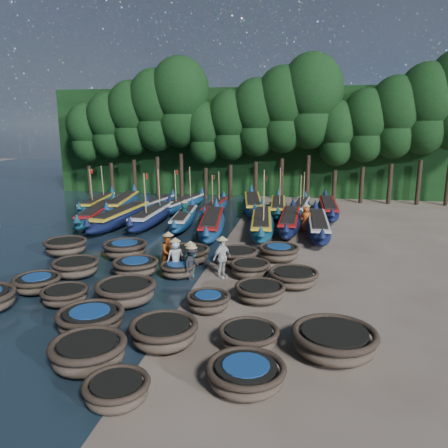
% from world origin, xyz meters
% --- Properties ---
extents(ground, '(120.00, 120.00, 0.00)m').
position_xyz_m(ground, '(0.00, 0.00, 0.00)').
color(ground, gray).
rests_on(ground, ground).
extents(foliage_wall, '(40.00, 3.00, 10.00)m').
position_xyz_m(foliage_wall, '(0.00, 23.50, 5.00)').
color(foliage_wall, black).
rests_on(foliage_wall, ground).
extents(coracle_2, '(2.45, 2.45, 0.83)m').
position_xyz_m(coracle_2, '(-1.30, -8.83, 0.48)').
color(coracle_2, brown).
rests_on(coracle_2, ground).
extents(coracle_3, '(1.72, 1.72, 0.64)m').
position_xyz_m(coracle_3, '(0.14, -10.19, 0.37)').
color(coracle_3, brown).
rests_on(coracle_3, ground).
extents(coracle_4, '(2.09, 2.09, 0.69)m').
position_xyz_m(coracle_4, '(3.14, -8.98, 0.40)').
color(coracle_4, brown).
rests_on(coracle_4, ground).
extents(coracle_6, '(2.52, 2.52, 0.73)m').
position_xyz_m(coracle_6, '(-2.31, -6.74, 0.42)').
color(coracle_6, brown).
rests_on(coracle_6, ground).
extents(coracle_7, '(2.33, 2.33, 0.79)m').
position_xyz_m(coracle_7, '(0.37, -7.25, 0.45)').
color(coracle_7, brown).
rests_on(coracle_7, ground).
extents(coracle_8, '(2.26, 2.26, 0.66)m').
position_xyz_m(coracle_8, '(2.95, -6.90, 0.38)').
color(coracle_8, brown).
rests_on(coracle_8, ground).
extents(coracle_9, '(2.84, 2.84, 0.83)m').
position_xyz_m(coracle_9, '(5.47, -6.89, 0.47)').
color(coracle_9, brown).
rests_on(coracle_9, ground).
extents(coracle_10, '(1.92, 1.92, 0.67)m').
position_xyz_m(coracle_10, '(-6.09, -3.91, 0.39)').
color(coracle_10, brown).
rests_on(coracle_10, ground).
extents(coracle_11, '(2.06, 2.06, 0.63)m').
position_xyz_m(coracle_11, '(-4.33, -4.84, 0.36)').
color(coracle_11, brown).
rests_on(coracle_11, ground).
extents(coracle_12, '(2.48, 2.48, 0.84)m').
position_xyz_m(coracle_12, '(-2.08, -4.38, 0.48)').
color(coracle_12, brown).
rests_on(coracle_12, ground).
extents(coracle_13, '(1.94, 1.94, 0.64)m').
position_xyz_m(coracle_13, '(1.13, -4.43, 0.37)').
color(coracle_13, brown).
rests_on(coracle_13, ground).
extents(coracle_14, '(1.97, 1.97, 0.66)m').
position_xyz_m(coracle_14, '(2.90, -3.18, 0.38)').
color(coracle_14, brown).
rests_on(coracle_14, ground).
extents(coracle_15, '(2.08, 2.08, 0.75)m').
position_xyz_m(coracle_15, '(-5.50, -1.90, 0.43)').
color(coracle_15, brown).
rests_on(coracle_15, ground).
extents(coracle_16, '(2.25, 2.25, 0.75)m').
position_xyz_m(coracle_16, '(-2.89, -1.34, 0.43)').
color(coracle_16, brown).
rests_on(coracle_16, ground).
extents(coracle_17, '(1.73, 1.73, 0.63)m').
position_xyz_m(coracle_17, '(-0.97, -1.16, 0.37)').
color(coracle_17, brown).
rests_on(coracle_17, ground).
extents(coracle_18, '(1.80, 1.80, 0.73)m').
position_xyz_m(coracle_18, '(2.21, -0.63, 0.42)').
color(coracle_18, brown).
rests_on(coracle_18, ground).
extents(coracle_19, '(2.51, 2.51, 0.69)m').
position_xyz_m(coracle_19, '(4.12, -1.37, 0.39)').
color(coracle_19, brown).
rests_on(coracle_19, ground).
extents(coracle_20, '(2.21, 2.21, 0.82)m').
position_xyz_m(coracle_20, '(-7.68, 1.05, 0.47)').
color(coracle_20, brown).
rests_on(coracle_20, ground).
extents(coracle_21, '(2.75, 2.75, 0.84)m').
position_xyz_m(coracle_21, '(-4.42, 1.10, 0.49)').
color(coracle_21, brown).
rests_on(coracle_21, ground).
extents(coracle_22, '(2.24, 2.24, 0.81)m').
position_xyz_m(coracle_22, '(-1.04, 0.82, 0.46)').
color(coracle_22, brown).
rests_on(coracle_22, ground).
extents(coracle_23, '(2.51, 2.51, 0.73)m').
position_xyz_m(coracle_23, '(1.32, 1.20, 0.41)').
color(coracle_23, brown).
rests_on(coracle_23, ground).
extents(coracle_24, '(2.12, 2.12, 0.75)m').
position_xyz_m(coracle_24, '(3.30, 2.11, 0.44)').
color(coracle_24, brown).
rests_on(coracle_24, ground).
extents(long_boat_1, '(2.95, 8.71, 1.55)m').
position_xyz_m(long_boat_1, '(-9.64, 8.72, 0.59)').
color(long_boat_1, navy).
rests_on(long_boat_1, ground).
extents(long_boat_2, '(2.06, 9.01, 1.59)m').
position_xyz_m(long_boat_2, '(-7.64, 8.06, 0.60)').
color(long_boat_2, '#0F1238').
rests_on(long_boat_2, ground).
extents(long_boat_3, '(1.61, 8.63, 3.67)m').
position_xyz_m(long_boat_3, '(-5.66, 8.75, 0.58)').
color(long_boat_3, '#0F1238').
rests_on(long_boat_3, ground).
extents(long_boat_4, '(2.14, 7.68, 1.36)m').
position_xyz_m(long_boat_4, '(-3.41, 8.65, 0.52)').
color(long_boat_4, navy).
rests_on(long_boat_4, ground).
extents(long_boat_5, '(2.70, 8.78, 1.56)m').
position_xyz_m(long_boat_5, '(-1.19, 7.16, 0.59)').
color(long_boat_5, navy).
rests_on(long_boat_5, ground).
extents(long_boat_6, '(2.36, 9.00, 3.84)m').
position_xyz_m(long_boat_6, '(1.89, 7.65, 0.61)').
color(long_boat_6, navy).
rests_on(long_boat_6, ground).
extents(long_boat_7, '(1.63, 8.44, 1.49)m').
position_xyz_m(long_boat_7, '(3.59, 8.81, 0.57)').
color(long_boat_7, '#0F1238').
rests_on(long_boat_7, ground).
extents(long_boat_8, '(1.72, 8.67, 1.53)m').
position_xyz_m(long_boat_8, '(5.35, 7.81, 0.58)').
color(long_boat_8, '#0F1238').
rests_on(long_boat_8, ground).
extents(long_boat_9, '(2.38, 7.98, 3.41)m').
position_xyz_m(long_boat_9, '(-11.71, 12.86, 0.54)').
color(long_boat_9, navy).
rests_on(long_boat_9, ground).
extents(long_boat_10, '(2.97, 8.96, 1.60)m').
position_xyz_m(long_boat_10, '(-9.63, 12.85, 0.61)').
color(long_boat_10, navy).
rests_on(long_boat_10, ground).
extents(long_boat_11, '(2.38, 7.39, 1.31)m').
position_xyz_m(long_boat_11, '(-7.16, 13.19, 0.50)').
color(long_boat_11, navy).
rests_on(long_boat_11, ground).
extents(long_boat_12, '(2.69, 7.84, 3.37)m').
position_xyz_m(long_boat_12, '(-4.91, 13.75, 0.54)').
color(long_boat_12, navy).
rests_on(long_boat_12, ground).
extents(long_boat_13, '(1.31, 7.36, 3.13)m').
position_xyz_m(long_boat_13, '(-2.20, 13.09, 0.50)').
color(long_boat_13, navy).
rests_on(long_boat_13, ground).
extents(long_boat_14, '(2.90, 9.04, 1.61)m').
position_xyz_m(long_boat_14, '(0.56, 14.25, 0.61)').
color(long_boat_14, navy).
rests_on(long_boat_14, ground).
extents(long_boat_15, '(1.88, 8.07, 3.43)m').
position_xyz_m(long_boat_15, '(2.54, 13.78, 0.54)').
color(long_boat_15, navy).
rests_on(long_boat_15, ground).
extents(long_boat_16, '(1.92, 7.25, 3.09)m').
position_xyz_m(long_boat_16, '(4.22, 14.47, 0.49)').
color(long_boat_16, navy).
rests_on(long_boat_16, ground).
extents(long_boat_17, '(1.64, 8.63, 1.52)m').
position_xyz_m(long_boat_17, '(6.24, 13.85, 0.58)').
color(long_boat_17, '#0F1238').
rests_on(long_boat_17, ground).
extents(fisherman_0, '(0.94, 0.89, 1.82)m').
position_xyz_m(fisherman_0, '(-1.18, -0.79, 0.87)').
color(fisherman_0, silver).
rests_on(fisherman_0, ground).
extents(fisherman_1, '(0.56, 0.52, 1.73)m').
position_xyz_m(fisherman_1, '(-0.45, -0.92, 0.88)').
color(fisherman_1, '#186565').
rests_on(fisherman_1, ground).
extents(fisherman_2, '(1.04, 1.06, 1.92)m').
position_xyz_m(fisherman_2, '(-1.69, -0.18, 0.91)').
color(fisherman_2, '#BC5019').
rests_on(fisherman_2, ground).
extents(fisherman_3, '(0.82, 1.11, 1.74)m').
position_xyz_m(fisherman_3, '(-0.26, -1.39, 0.82)').
color(fisherman_3, black).
rests_on(fisherman_3, ground).
extents(fisherman_4, '(0.95, 1.12, 2.00)m').
position_xyz_m(fisherman_4, '(0.97, -0.82, 0.96)').
color(fisherman_4, silver).
rests_on(fisherman_4, ground).
extents(fisherman_5, '(1.39, 1.45, 1.85)m').
position_xyz_m(fisherman_5, '(-3.42, 8.81, 0.86)').
color(fisherman_5, '#186565').
rests_on(fisherman_5, ground).
extents(fisherman_6, '(0.95, 0.75, 1.90)m').
position_xyz_m(fisherman_6, '(4.61, 8.60, 0.91)').
color(fisherman_6, '#BC5019').
rests_on(fisherman_6, ground).
extents(tree_0, '(3.68, 3.68, 8.68)m').
position_xyz_m(tree_0, '(-16.00, 20.00, 5.97)').
color(tree_0, black).
rests_on(tree_0, ground).
extents(tree_1, '(4.09, 4.09, 9.65)m').
position_xyz_m(tree_1, '(-13.70, 20.00, 6.65)').
color(tree_1, black).
rests_on(tree_1, ground).
extents(tree_2, '(4.51, 4.51, 10.63)m').
position_xyz_m(tree_2, '(-11.40, 20.00, 7.32)').
color(tree_2, black).
rests_on(tree_2, ground).
extents(tree_3, '(4.92, 4.92, 11.60)m').
position_xyz_m(tree_3, '(-9.10, 20.00, 8.00)').
color(tree_3, black).
rests_on(tree_3, ground).
extents(tree_4, '(5.34, 5.34, 12.58)m').
position_xyz_m(tree_4, '(-6.80, 20.00, 8.67)').
color(tree_4, black).
rests_on(tree_4, ground).
extents(tree_5, '(3.68, 3.68, 8.68)m').
position_xyz_m(tree_5, '(-4.50, 20.00, 5.97)').
color(tree_5, black).
rests_on(tree_5, ground).
extents(tree_6, '(4.09, 4.09, 9.65)m').
position_xyz_m(tree_6, '(-2.20, 20.00, 6.65)').
color(tree_6, black).
rests_on(tree_6, ground).
extents(tree_7, '(4.51, 4.51, 10.63)m').
position_xyz_m(tree_7, '(0.10, 20.00, 7.32)').
color(tree_7, black).
rests_on(tree_7, ground).
extents(tree_8, '(4.92, 4.92, 11.60)m').
position_xyz_m(tree_8, '(2.40, 20.00, 8.00)').
color(tree_8, black).
rests_on(tree_8, ground).
extents(tree_9, '(5.34, 5.34, 12.58)m').
position_xyz_m(tree_9, '(4.70, 20.00, 8.67)').
color(tree_9, black).
rests_on(tree_9, ground).
extents(tree_10, '(3.68, 3.68, 8.68)m').
position_xyz_m(tree_10, '(7.00, 20.00, 5.97)').
color(tree_10, black).
rests_on(tree_10, ground).
extents(tree_11, '(4.09, 4.09, 9.65)m').
position_xyz_m(tree_11, '(9.30, 20.00, 6.65)').
color(tree_11, black).
rests_on(tree_11, ground).
extents(tree_12, '(4.51, 4.51, 10.63)m').
position_xyz_m(tree_12, '(11.60, 20.00, 7.32)').
color(tree_12, black).
rests_on(tree_12, ground).
extents(tree_13, '(4.92, 4.92, 11.60)m').
position_xyz_m(tree_13, '(13.90, 20.00, 8.00)').
color(tree_13, black).
rests_on(tree_13, ground).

